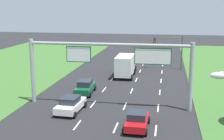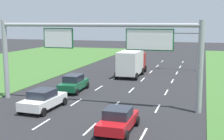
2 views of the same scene
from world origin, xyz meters
TOP-DOWN VIEW (x-y plane):
  - lane_dashes_inner_left at (-1.75, 15.00)m, footprint 0.14×68.40m
  - lane_dashes_inner_right at (1.75, 15.00)m, footprint 0.14×68.40m
  - lane_dashes_slip at (5.25, 15.00)m, footprint 0.14×68.40m
  - car_near_red at (-3.66, 21.87)m, footprint 2.25×4.40m
  - car_lead_silver at (3.61, 12.09)m, footprint 2.08×4.00m
  - car_far_ahead at (-3.39, 15.25)m, footprint 2.40×4.48m
  - box_truck at (-0.12, 32.22)m, footprint 2.71×7.41m
  - sign_gantry at (0.32, 17.73)m, footprint 17.24×0.44m
  - traffic_light_mast at (6.40, 38.51)m, footprint 4.76×0.49m

SIDE VIEW (x-z plane):
  - lane_dashes_inner_left at x=-1.75m, z-range 0.00..0.01m
  - lane_dashes_inner_right at x=1.75m, z-range 0.00..0.01m
  - lane_dashes_slip at x=5.25m, z-range 0.00..0.01m
  - car_lead_silver at x=3.61m, z-range 0.00..1.53m
  - car_far_ahead at x=-3.39m, z-range 0.00..1.60m
  - car_near_red at x=-3.66m, z-range 0.00..1.66m
  - box_truck at x=-0.12m, z-range 0.12..3.35m
  - traffic_light_mast at x=6.40m, z-range 1.07..6.67m
  - sign_gantry at x=0.32m, z-range 1.39..8.39m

